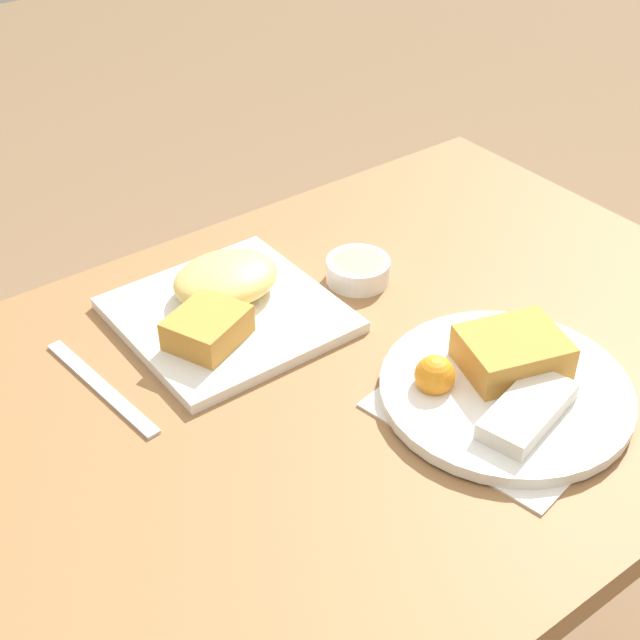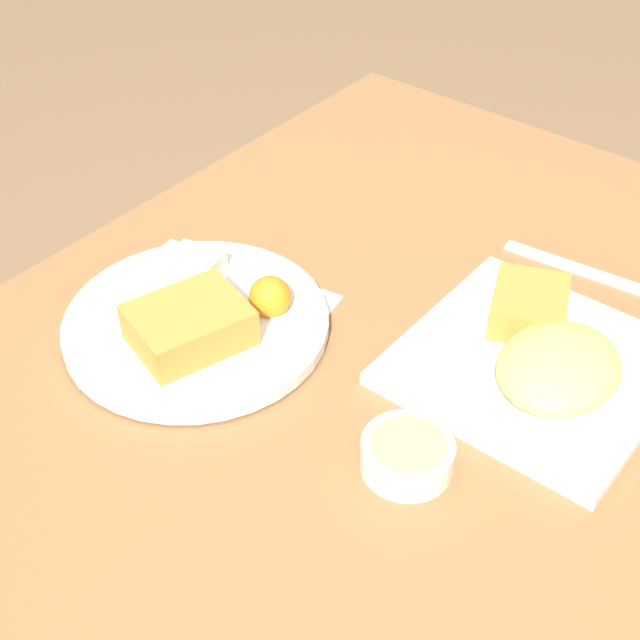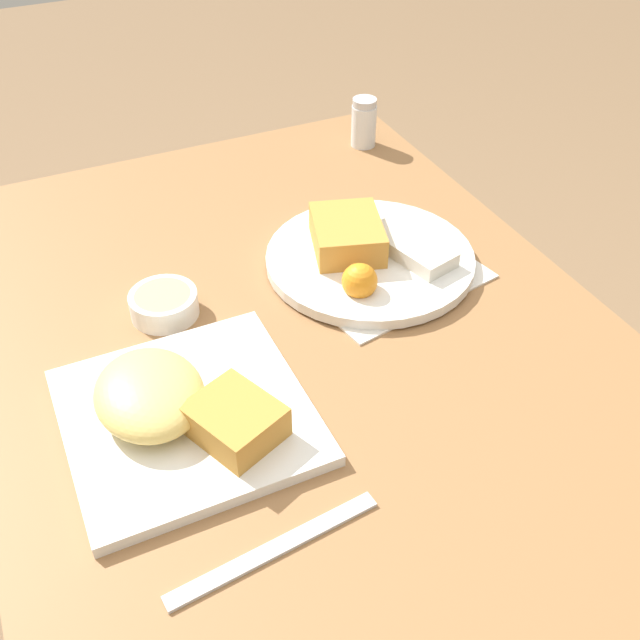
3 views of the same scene
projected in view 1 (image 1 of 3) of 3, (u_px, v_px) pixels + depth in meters
The scene contains 6 objects.
dining_table at pixel (353, 430), 1.06m from camera, with size 1.03×0.72×0.76m.
menu_card at pixel (488, 416), 0.93m from camera, with size 0.20×0.25×0.00m.
plate_square_near at pixel (225, 302), 1.06m from camera, with size 0.24×0.24×0.06m.
plate_oval_far at pixel (505, 382), 0.95m from camera, with size 0.27×0.27×0.05m.
sauce_ramekin at pixel (358, 270), 1.13m from camera, with size 0.08×0.08×0.03m.
butter_knife at pixel (101, 387), 0.97m from camera, with size 0.04×0.21×0.00m.
Camera 1 is at (0.49, 0.59, 1.40)m, focal length 50.00 mm.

